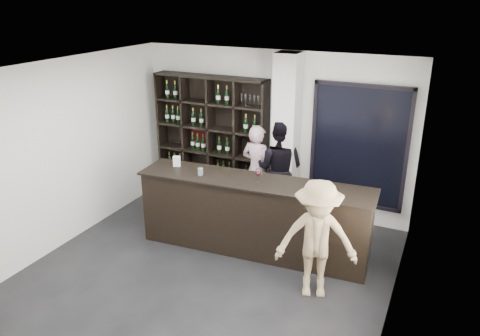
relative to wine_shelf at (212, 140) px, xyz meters
The scene contains 12 objects.
floor 3.06m from the wine_shelf, 65.85° to the right, with size 5.00×5.50×0.01m, color black.
wine_shelf is the anchor object (origin of this frame).
structural_column 1.52m from the wine_shelf, ahead, with size 0.40×0.40×2.90m, color silver.
glass_panel 2.71m from the wine_shelf, ahead, with size 1.60×0.08×2.10m.
tasting_counter 2.18m from the wine_shelf, 44.32° to the right, with size 3.59×0.74×1.18m.
taster_pink 1.08m from the wine_shelf, ahead, with size 0.60×0.39×1.64m, color beige.
taster_black 1.47m from the wine_shelf, ahead, with size 0.88×0.68×1.81m, color black.
customer 3.47m from the wine_shelf, 38.88° to the right, with size 1.06×0.61×1.64m, color #967C5A.
wine_glass 2.16m from the wine_shelf, 43.24° to the right, with size 0.09×0.09×0.22m, color white, non-canonical shape.
spit_cup 1.74m from the wine_shelf, 67.36° to the right, with size 0.08×0.08×0.11m, color silver.
napkin_stack 2.83m from the wine_shelf, 28.73° to the right, with size 0.13×0.13×0.02m, color white.
card_stand 1.45m from the wine_shelf, 84.38° to the right, with size 0.11×0.06×0.17m, color white.
Camera 1 is at (2.87, -4.82, 3.82)m, focal length 35.00 mm.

